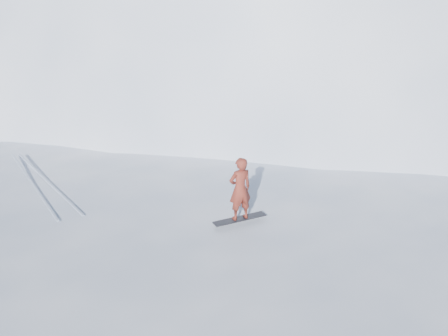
% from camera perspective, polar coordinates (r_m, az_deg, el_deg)
% --- Properties ---
extents(ground, '(400.00, 400.00, 0.00)m').
position_cam_1_polar(ground, '(14.08, -9.84, -16.06)').
color(ground, white).
rests_on(ground, ground).
extents(near_ridge, '(36.00, 28.00, 4.80)m').
position_cam_1_polar(near_ridge, '(16.69, -9.25, -9.41)').
color(near_ridge, white).
rests_on(near_ridge, ground).
extents(summit_peak, '(60.00, 56.00, 56.00)m').
position_cam_1_polar(summit_peak, '(45.09, 8.96, 10.56)').
color(summit_peak, white).
rests_on(summit_peak, ground).
extents(peak_shoulder, '(28.00, 24.00, 18.00)m').
position_cam_1_polar(peak_shoulder, '(34.40, -2.55, 7.34)').
color(peak_shoulder, white).
rests_on(peak_shoulder, ground).
extents(wind_bumps, '(16.00, 14.40, 1.00)m').
position_cam_1_polar(wind_bumps, '(15.70, -13.93, -12.00)').
color(wind_bumps, white).
rests_on(wind_bumps, ground).
extents(snowboard, '(1.48, 0.30, 0.02)m').
position_cam_1_polar(snowboard, '(13.28, 1.80, -5.82)').
color(snowboard, black).
rests_on(snowboard, near_ridge).
extents(snowboarder, '(0.63, 0.42, 1.72)m').
position_cam_1_polar(snowboarder, '(12.90, 1.85, -2.40)').
color(snowboarder, maroon).
rests_on(snowboarder, snowboard).
extents(board_tracks, '(1.52, 5.95, 0.04)m').
position_cam_1_polar(board_tracks, '(16.57, -20.36, -1.42)').
color(board_tracks, silver).
rests_on(board_tracks, ground).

